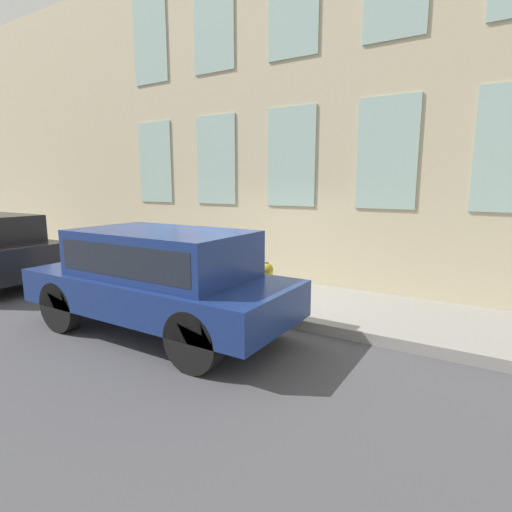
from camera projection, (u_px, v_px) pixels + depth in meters
The scene contains 6 objects.
ground_plane at pixel (231, 316), 7.37m from camera, with size 80.00×80.00×0.00m, color #47474C.
sidewalk at pixel (264, 296), 8.36m from camera, with size 2.40×60.00×0.18m.
building_facade at pixel (295, 115), 8.81m from camera, with size 0.33×40.00×7.84m.
fire_hydrant at pixel (266, 282), 7.55m from camera, with size 0.33×0.45×0.78m.
person at pixel (246, 264), 7.96m from camera, with size 0.27×0.18×1.10m.
parked_truck_navy_near at pixel (160, 273), 6.38m from camera, with size 1.85×4.55×1.69m.
Camera 1 is at (-5.78, -4.08, 2.40)m, focal length 28.00 mm.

